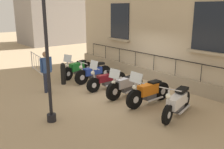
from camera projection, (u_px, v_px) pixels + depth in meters
ground_plane at (121, 91)px, 10.56m from camera, size 60.00×60.00×0.00m
motorcycle_green at (77, 68)px, 12.53m from camera, size 2.06×0.83×1.26m
motorcycle_blue at (93, 73)px, 11.70m from camera, size 2.07×0.71×1.03m
motorcycle_maroon at (107, 79)px, 10.69m from camera, size 2.11×0.56×1.35m
motorcycle_silver at (125, 86)px, 9.80m from camera, size 2.04×0.62×1.22m
motorcycle_orange at (148, 92)px, 8.98m from camera, size 2.13×0.68×1.31m
motorcycle_white at (177, 103)px, 8.02m from camera, size 2.12×0.84×1.11m
lamppost at (45, 26)px, 6.96m from camera, size 0.30×1.00×4.60m
crowd_barrier at (37, 64)px, 13.06m from camera, size 0.40×2.48×1.05m
bollard at (63, 73)px, 11.35m from camera, size 0.23×0.23×1.01m
pedestrian_standing at (46, 69)px, 10.13m from camera, size 0.53×0.25×1.73m
distant_building at (50, 7)px, 23.97m from camera, size 5.57×4.37×7.03m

